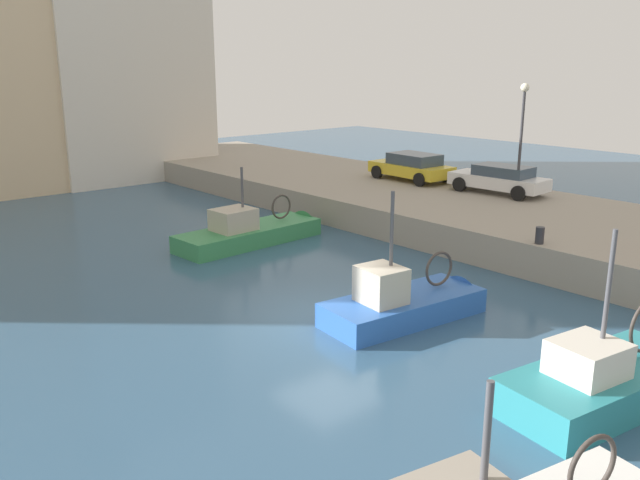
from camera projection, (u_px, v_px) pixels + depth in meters
water_surface at (328, 317)px, 18.41m from camera, size 80.00×80.00×0.00m
quay_wall at (550, 229)px, 25.53m from camera, size 9.00×56.00×1.20m
fishing_boat_teal at (612, 394)px, 13.92m from camera, size 5.72×2.77×4.63m
fishing_boat_green at (257, 239)px, 26.05m from camera, size 6.88×2.24×3.89m
fishing_boat_blue at (412, 312)px, 18.40m from camera, size 5.60×2.48×4.46m
parked_car_white at (500, 179)px, 29.19m from camera, size 2.04×4.40×1.27m
parked_car_yellow at (412, 166)px, 32.44m from camera, size 2.17×4.30×1.34m
mooring_bollard_mid at (540, 235)px, 21.22m from camera, size 0.28×0.28×0.55m
quay_streetlamp at (522, 122)px, 27.31m from camera, size 0.36×0.36×4.83m
waterfront_building_central at (110, 39)px, 39.50m from camera, size 9.71×8.61×16.31m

